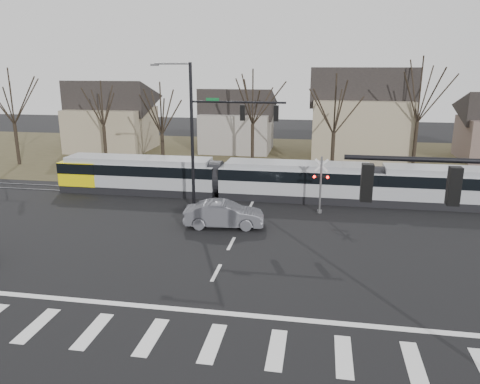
# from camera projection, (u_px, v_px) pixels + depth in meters

# --- Properties ---
(ground) EXTENTS (140.00, 140.00, 0.00)m
(ground) POSITION_uv_depth(u_px,v_px,m) (207.00, 291.00, 21.46)
(ground) COLOR black
(grass_verge) EXTENTS (140.00, 28.00, 0.01)m
(grass_verge) POSITION_uv_depth(u_px,v_px,m) (275.00, 158.00, 51.87)
(grass_verge) COLOR #38331E
(grass_verge) RESTS_ON ground
(crosswalk) EXTENTS (27.00, 2.60, 0.01)m
(crosswalk) POSITION_uv_depth(u_px,v_px,m) (182.00, 340.00, 17.65)
(crosswalk) COLOR silver
(crosswalk) RESTS_ON ground
(stop_line) EXTENTS (28.00, 0.35, 0.01)m
(stop_line) POSITION_uv_depth(u_px,v_px,m) (197.00, 311.00, 19.74)
(stop_line) COLOR silver
(stop_line) RESTS_ON ground
(lane_dashes) EXTENTS (0.18, 30.00, 0.01)m
(lane_dashes) POSITION_uv_depth(u_px,v_px,m) (255.00, 197.00, 36.66)
(lane_dashes) COLOR silver
(lane_dashes) RESTS_ON ground
(rail_pair) EXTENTS (90.00, 1.52, 0.06)m
(rail_pair) POSITION_uv_depth(u_px,v_px,m) (255.00, 197.00, 36.47)
(rail_pair) COLOR #59595E
(rail_pair) RESTS_ON ground
(tram) EXTENTS (37.67, 2.80, 2.86)m
(tram) POSITION_uv_depth(u_px,v_px,m) (295.00, 179.00, 35.76)
(tram) COLOR gray
(tram) RESTS_ON ground
(sedan) EXTENTS (2.87, 5.43, 1.66)m
(sedan) POSITION_uv_depth(u_px,v_px,m) (224.00, 214.00, 29.78)
(sedan) COLOR #585860
(sedan) RESTS_ON ground
(signal_pole_far) EXTENTS (9.28, 0.44, 10.20)m
(signal_pole_far) POSITION_uv_depth(u_px,v_px,m) (214.00, 130.00, 32.23)
(signal_pole_far) COLOR black
(signal_pole_far) RESTS_ON ground
(rail_crossing_signal) EXTENTS (1.08, 0.36, 4.00)m
(rail_crossing_signal) POSITION_uv_depth(u_px,v_px,m) (321.00, 187.00, 32.30)
(rail_crossing_signal) COLOR #59595B
(rail_crossing_signal) RESTS_ON ground
(tree_row) EXTENTS (59.20, 7.20, 10.00)m
(tree_row) POSITION_uv_depth(u_px,v_px,m) (291.00, 119.00, 44.52)
(tree_row) COLOR black
(tree_row) RESTS_ON ground
(house_a) EXTENTS (9.72, 8.64, 8.60)m
(house_a) POSITION_uv_depth(u_px,v_px,m) (111.00, 113.00, 55.87)
(house_a) COLOR gray
(house_a) RESTS_ON ground
(house_b) EXTENTS (8.64, 7.56, 7.65)m
(house_b) POSITION_uv_depth(u_px,v_px,m) (237.00, 117.00, 55.45)
(house_b) COLOR gray
(house_b) RESTS_ON ground
(house_c) EXTENTS (10.80, 8.64, 10.10)m
(house_c) POSITION_uv_depth(u_px,v_px,m) (361.00, 111.00, 49.97)
(house_c) COLOR gray
(house_c) RESTS_ON ground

